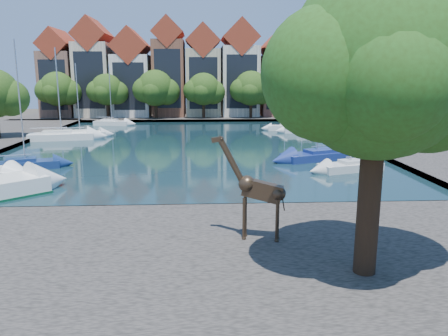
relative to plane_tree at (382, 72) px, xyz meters
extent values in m
plane|color=#38332B|center=(-7.62, 9.01, -7.67)|extent=(160.00, 160.00, 0.00)
cube|color=black|center=(-7.62, 33.01, -7.63)|extent=(38.00, 50.00, 0.08)
cube|color=#4C4642|center=(-7.62, 2.01, -7.42)|extent=(50.00, 14.00, 0.50)
cube|color=#4C4642|center=(-7.62, 65.01, -7.42)|extent=(60.00, 16.00, 0.50)
cube|color=#4C4642|center=(17.38, 33.01, -7.42)|extent=(14.00, 52.00, 0.50)
cylinder|color=#332114|center=(-0.12, 0.01, -4.42)|extent=(0.80, 0.80, 5.50)
sphere|color=#244313|center=(-0.12, 0.01, 0.25)|extent=(6.40, 6.40, 6.40)
sphere|color=#244313|center=(1.80, 0.31, -0.39)|extent=(4.80, 4.80, 4.80)
sphere|color=#244313|center=(-1.88, -0.39, -0.07)|extent=(4.48, 4.48, 4.48)
cube|color=brown|center=(-30.62, 65.01, -1.67)|extent=(5.39, 9.00, 11.00)
cube|color=maroon|center=(-30.62, 65.01, 5.04)|extent=(5.44, 9.18, 5.44)
cube|color=black|center=(-30.62, 60.53, -1.67)|extent=(4.40, 0.05, 8.25)
cube|color=beige|center=(-24.62, 65.01, -0.92)|extent=(5.88, 9.00, 12.50)
cube|color=maroon|center=(-24.62, 65.01, 6.65)|extent=(5.94, 9.18, 5.94)
cube|color=black|center=(-24.62, 60.53, -0.92)|extent=(4.80, 0.05, 9.38)
cube|color=white|center=(-18.12, 65.01, -1.92)|extent=(6.37, 9.00, 10.50)
cube|color=maroon|center=(-18.12, 65.01, 4.76)|extent=(6.43, 9.18, 6.43)
cube|color=black|center=(-18.12, 60.53, -1.92)|extent=(5.20, 0.05, 7.88)
cube|color=brown|center=(-11.62, 65.01, -0.67)|extent=(5.39, 9.00, 13.00)
cube|color=maroon|center=(-11.62, 65.01, 7.04)|extent=(5.44, 9.18, 5.44)
cube|color=black|center=(-11.62, 60.53, -0.67)|extent=(4.40, 0.05, 9.75)
cube|color=#BFAF88|center=(-5.62, 65.01, -1.42)|extent=(5.88, 9.00, 11.50)
cube|color=maroon|center=(-5.62, 65.01, 5.65)|extent=(5.94, 9.18, 5.94)
cube|color=black|center=(-5.62, 60.53, -1.42)|extent=(4.80, 0.05, 8.62)
cube|color=beige|center=(0.88, 65.01, -1.17)|extent=(6.37, 9.00, 12.00)
cube|color=maroon|center=(0.88, 65.01, 6.26)|extent=(6.43, 9.18, 6.43)
cube|color=black|center=(0.88, 60.53, -1.17)|extent=(5.20, 0.05, 9.00)
cube|color=brown|center=(7.38, 65.01, -1.92)|extent=(5.39, 9.00, 10.50)
cube|color=maroon|center=(7.38, 65.01, 4.54)|extent=(5.44, 9.18, 5.44)
cube|color=black|center=(7.38, 60.53, -1.92)|extent=(4.40, 0.05, 7.88)
cylinder|color=#332114|center=(-29.62, 59.51, -5.57)|extent=(0.50, 0.50, 3.20)
sphere|color=#234213|center=(-29.62, 59.51, -2.29)|extent=(5.60, 5.60, 5.60)
sphere|color=#234213|center=(-27.94, 59.81, -2.85)|extent=(4.20, 4.20, 4.20)
sphere|color=#234213|center=(-31.16, 59.11, -2.57)|extent=(3.92, 3.92, 3.92)
cylinder|color=#332114|center=(-21.62, 59.51, -5.57)|extent=(0.50, 0.50, 3.20)
sphere|color=#234213|center=(-21.62, 59.51, -2.41)|extent=(5.20, 5.20, 5.20)
sphere|color=#234213|center=(-20.06, 59.81, -2.93)|extent=(3.90, 3.90, 3.90)
sphere|color=#234213|center=(-23.05, 59.11, -2.67)|extent=(3.64, 3.64, 3.64)
cylinder|color=#332114|center=(-13.62, 59.51, -5.57)|extent=(0.50, 0.50, 3.20)
sphere|color=#234213|center=(-13.62, 59.51, -2.17)|extent=(6.00, 6.00, 6.00)
sphere|color=#234213|center=(-11.82, 59.81, -2.77)|extent=(4.50, 4.50, 4.50)
sphere|color=#234213|center=(-15.27, 59.11, -2.47)|extent=(4.20, 4.20, 4.20)
cylinder|color=#332114|center=(-5.62, 59.51, -5.57)|extent=(0.50, 0.50, 3.20)
sphere|color=#234213|center=(-5.62, 59.51, -2.35)|extent=(5.40, 5.40, 5.40)
sphere|color=#234213|center=(-4.00, 59.81, -2.89)|extent=(4.05, 4.05, 4.05)
sphere|color=#234213|center=(-7.10, 59.11, -2.62)|extent=(3.78, 3.78, 3.78)
cylinder|color=#332114|center=(2.38, 59.51, -5.57)|extent=(0.50, 0.50, 3.20)
sphere|color=#234213|center=(2.38, 59.51, -2.23)|extent=(5.80, 5.80, 5.80)
sphere|color=#234213|center=(4.12, 59.81, -2.81)|extent=(4.35, 4.35, 4.35)
sphere|color=#234213|center=(0.79, 59.11, -2.52)|extent=(4.06, 4.06, 4.06)
cylinder|color=#332114|center=(10.38, 59.51, -5.57)|extent=(0.50, 0.50, 3.20)
sphere|color=#234213|center=(10.38, 59.51, -2.41)|extent=(5.20, 5.20, 5.20)
sphere|color=#234213|center=(11.94, 59.81, -2.93)|extent=(3.90, 3.90, 3.90)
sphere|color=#234213|center=(8.95, 59.11, -2.67)|extent=(3.64, 3.64, 3.64)
sphere|color=#234213|center=(-27.94, 37.31, -2.65)|extent=(4.20, 4.20, 4.20)
cylinder|color=#392A1C|center=(-4.21, 3.48, -6.23)|extent=(0.14, 0.14, 1.88)
cylinder|color=#392A1C|center=(-4.12, 3.86, -6.23)|extent=(0.14, 0.14, 1.88)
cylinder|color=#392A1C|center=(-2.81, 3.15, -6.23)|extent=(0.14, 0.14, 1.88)
cylinder|color=#392A1C|center=(-2.72, 3.53, -6.23)|extent=(0.14, 0.14, 1.88)
cube|color=#392A1C|center=(-3.42, 3.50, -4.98)|extent=(1.89, 0.90, 1.10)
cylinder|color=#392A1C|center=(-4.72, 3.80, -3.76)|extent=(1.23, 0.54, 1.94)
cube|color=#392A1C|center=(-5.35, 3.95, -2.80)|extent=(0.54, 0.28, 0.30)
cube|color=navy|center=(-20.38, 21.08, -7.18)|extent=(5.48, 3.39, 0.82)
cube|color=navy|center=(-20.38, 21.08, -6.91)|extent=(2.55, 1.93, 0.45)
cylinder|color=#B2B2B7|center=(-20.38, 21.08, -2.16)|extent=(0.11, 0.11, 9.59)
cube|color=white|center=(-22.62, 37.75, -7.09)|extent=(7.70, 3.90, 1.01)
cube|color=white|center=(-22.62, 37.75, -6.75)|extent=(3.50, 2.37, 0.56)
cylinder|color=#B2B2B7|center=(-22.62, 37.75, -1.89)|extent=(0.13, 0.13, 9.82)
cube|color=white|center=(-20.81, 39.09, -7.15)|extent=(6.12, 4.28, 0.89)
cube|color=white|center=(-20.81, 39.09, -6.85)|extent=(2.90, 2.36, 0.49)
cylinder|color=#B2B2B7|center=(-20.81, 39.09, -2.81)|extent=(0.12, 0.12, 8.19)
cube|color=silver|center=(-19.75, 53.01, -7.16)|extent=(5.49, 2.60, 0.86)
cube|color=silver|center=(-19.75, 53.01, -6.88)|extent=(2.47, 1.62, 0.48)
cylinder|color=#B2B2B7|center=(-19.75, 53.01, -2.66)|extent=(0.11, 0.11, 8.52)
cube|color=beige|center=(5.86, 19.01, -7.20)|extent=(5.52, 3.31, 0.79)
cube|color=beige|center=(5.86, 19.01, -6.94)|extent=(2.56, 1.90, 0.44)
cylinder|color=#B2B2B7|center=(5.86, 19.01, -3.34)|extent=(0.10, 0.10, 7.28)
cube|color=navy|center=(4.38, 23.73, -7.17)|extent=(6.86, 4.45, 0.85)
cube|color=navy|center=(4.38, 23.73, -6.89)|extent=(3.21, 2.50, 0.47)
cylinder|color=#B2B2B7|center=(4.38, 23.73, -2.55)|extent=(0.11, 0.11, 8.76)
cube|color=silver|center=(7.38, 42.74, -7.15)|extent=(5.08, 1.86, 0.89)
cube|color=silver|center=(7.38, 42.74, -6.85)|extent=(2.23, 1.28, 0.49)
cylinder|color=#B2B2B7|center=(7.38, 42.74, -2.77)|extent=(0.12, 0.12, 8.26)
cube|color=silver|center=(5.58, 45.27, -7.16)|extent=(4.79, 2.14, 0.87)
cube|color=silver|center=(5.58, 45.27, -6.87)|extent=(2.14, 1.36, 0.48)
cylinder|color=#B2B2B7|center=(5.58, 45.27, -2.70)|extent=(0.12, 0.12, 8.43)
camera|label=1|loc=(-6.02, -14.57, -0.11)|focal=35.00mm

